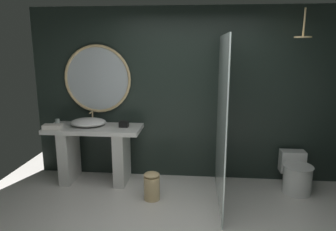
# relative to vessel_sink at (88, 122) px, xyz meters

# --- Properties ---
(back_wall_panel) EXTENTS (4.80, 0.10, 2.60)m
(back_wall_panel) POSITION_rel_vessel_sink_xyz_m (1.49, 0.33, 0.38)
(back_wall_panel) COLOR #1E2823
(back_wall_panel) RESTS_ON ground_plane
(vanity_counter) EXTENTS (1.40, 0.59, 0.86)m
(vanity_counter) POSITION_rel_vessel_sink_xyz_m (0.09, -0.03, -0.40)
(vanity_counter) COLOR silver
(vanity_counter) RESTS_ON ground_plane
(vessel_sink) EXTENTS (0.53, 0.44, 0.19)m
(vessel_sink) POSITION_rel_vessel_sink_xyz_m (0.00, 0.00, 0.00)
(vessel_sink) COLOR white
(vessel_sink) RESTS_ON vanity_counter
(tumbler_cup) EXTENTS (0.07, 0.07, 0.09)m
(tumbler_cup) POSITION_rel_vessel_sink_xyz_m (-0.49, 0.03, -0.01)
(tumbler_cup) COLOR silver
(tumbler_cup) RESTS_ON vanity_counter
(tissue_box) EXTENTS (0.13, 0.11, 0.09)m
(tissue_box) POSITION_rel_vessel_sink_xyz_m (0.54, -0.00, -0.02)
(tissue_box) COLOR black
(tissue_box) RESTS_ON vanity_counter
(round_wall_mirror) EXTENTS (1.04, 0.04, 1.04)m
(round_wall_mirror) POSITION_rel_vessel_sink_xyz_m (0.09, 0.24, 0.62)
(round_wall_mirror) COLOR #D6B77F
(shower_glass_panel) EXTENTS (0.02, 1.47, 2.17)m
(shower_glass_panel) POSITION_rel_vessel_sink_xyz_m (1.93, -0.45, 0.17)
(shower_glass_panel) COLOR silver
(shower_glass_panel) RESTS_ON ground_plane
(rain_shower_head) EXTENTS (0.22, 0.22, 0.37)m
(rain_shower_head) POSITION_rel_vessel_sink_xyz_m (2.94, -0.15, 1.25)
(rain_shower_head) COLOR #D6B77F
(toilet) EXTENTS (0.40, 0.61, 0.52)m
(toilet) POSITION_rel_vessel_sink_xyz_m (3.04, -0.08, -0.67)
(toilet) COLOR white
(toilet) RESTS_ON ground_plane
(waste_bin) EXTENTS (0.22, 0.22, 0.38)m
(waste_bin) POSITION_rel_vessel_sink_xyz_m (1.03, -0.54, -0.72)
(waste_bin) COLOR #D6B77F
(waste_bin) RESTS_ON ground_plane
(folded_hand_towel) EXTENTS (0.28, 0.18, 0.07)m
(folded_hand_towel) POSITION_rel_vessel_sink_xyz_m (-0.45, -0.23, -0.02)
(folded_hand_towel) COLOR silver
(folded_hand_towel) RESTS_ON vanity_counter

